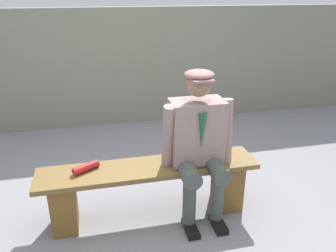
% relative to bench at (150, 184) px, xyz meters
% --- Properties ---
extents(ground_plane, '(30.00, 30.00, 0.00)m').
position_rel_bench_xyz_m(ground_plane, '(0.00, 0.00, -0.31)').
color(ground_plane, gray).
extents(bench, '(1.85, 0.37, 0.48)m').
position_rel_bench_xyz_m(bench, '(0.00, 0.00, 0.00)').
color(bench, brown).
rests_on(bench, ground).
extents(seated_man, '(0.60, 0.55, 1.29)m').
position_rel_bench_xyz_m(seated_man, '(-0.41, 0.06, 0.40)').
color(seated_man, gray).
rests_on(seated_man, ground).
extents(rolled_magazine, '(0.22, 0.17, 0.06)m').
position_rel_bench_xyz_m(rolled_magazine, '(0.51, -0.04, 0.21)').
color(rolled_magazine, '#B21E1E').
rests_on(rolled_magazine, bench).
extents(stadium_wall, '(12.00, 0.24, 1.63)m').
position_rel_bench_xyz_m(stadium_wall, '(0.00, -2.34, 0.51)').
color(stadium_wall, slate).
rests_on(stadium_wall, ground).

